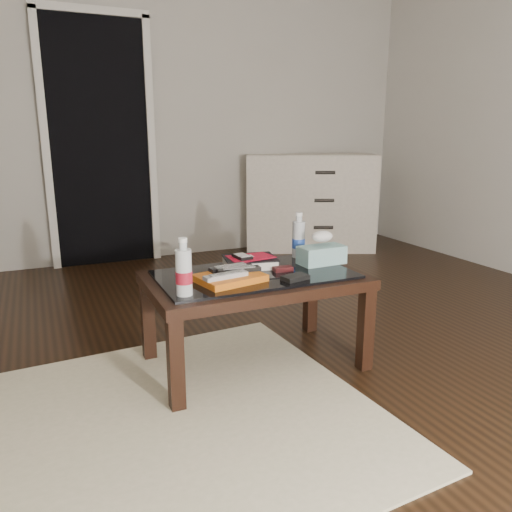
# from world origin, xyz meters

# --- Properties ---
(ground) EXTENTS (5.00, 5.00, 0.00)m
(ground) POSITION_xyz_m (0.00, 0.00, 0.00)
(ground) COLOR black
(ground) RESTS_ON ground
(doorway) EXTENTS (0.90, 0.08, 2.07)m
(doorway) POSITION_xyz_m (-0.40, 2.47, 1.02)
(doorway) COLOR black
(doorway) RESTS_ON ground
(coffee_table) EXTENTS (1.00, 0.60, 0.46)m
(coffee_table) POSITION_xyz_m (-0.03, 0.16, 0.40)
(coffee_table) COLOR black
(coffee_table) RESTS_ON ground
(rug) EXTENTS (2.09, 1.62, 0.01)m
(rug) POSITION_xyz_m (-0.74, -0.20, 0.01)
(rug) COLOR beige
(rug) RESTS_ON ground
(dresser) EXTENTS (1.30, 0.94, 0.90)m
(dresser) POSITION_xyz_m (1.47, 2.23, 0.45)
(dresser) COLOR beige
(dresser) RESTS_ON ground
(magazines) EXTENTS (0.32, 0.26, 0.03)m
(magazines) POSITION_xyz_m (-0.18, 0.08, 0.48)
(magazines) COLOR orange
(magazines) RESTS_ON coffee_table
(remote_silver) EXTENTS (0.21, 0.08, 0.02)m
(remote_silver) POSITION_xyz_m (-0.21, 0.04, 0.50)
(remote_silver) COLOR #ACABB0
(remote_silver) RESTS_ON magazines
(remote_black_front) EXTENTS (0.20, 0.07, 0.02)m
(remote_black_front) POSITION_xyz_m (-0.12, 0.11, 0.50)
(remote_black_front) COLOR black
(remote_black_front) RESTS_ON magazines
(remote_black_back) EXTENTS (0.20, 0.07, 0.02)m
(remote_black_back) POSITION_xyz_m (-0.15, 0.16, 0.50)
(remote_black_back) COLOR black
(remote_black_back) RESTS_ON magazines
(textbook) EXTENTS (0.28, 0.24, 0.05)m
(textbook) POSITION_xyz_m (0.00, 0.28, 0.48)
(textbook) COLOR black
(textbook) RESTS_ON coffee_table
(dvd_mailers) EXTENTS (0.19, 0.14, 0.01)m
(dvd_mailers) POSITION_xyz_m (-0.01, 0.28, 0.51)
(dvd_mailers) COLOR #B10B25
(dvd_mailers) RESTS_ON textbook
(ipod) EXTENTS (0.07, 0.11, 0.02)m
(ipod) POSITION_xyz_m (-0.05, 0.26, 0.52)
(ipod) COLOR black
(ipod) RESTS_ON dvd_mailers
(flip_phone) EXTENTS (0.09, 0.05, 0.02)m
(flip_phone) POSITION_xyz_m (0.11, 0.13, 0.47)
(flip_phone) COLOR black
(flip_phone) RESTS_ON coffee_table
(wallet) EXTENTS (0.13, 0.09, 0.02)m
(wallet) POSITION_xyz_m (0.10, -0.02, 0.47)
(wallet) COLOR black
(wallet) RESTS_ON coffee_table
(water_bottle_left) EXTENTS (0.08, 0.08, 0.24)m
(water_bottle_left) POSITION_xyz_m (-0.42, -0.02, 0.58)
(water_bottle_left) COLOR silver
(water_bottle_left) RESTS_ON coffee_table
(water_bottle_right) EXTENTS (0.08, 0.08, 0.24)m
(water_bottle_right) POSITION_xyz_m (0.31, 0.35, 0.58)
(water_bottle_right) COLOR silver
(water_bottle_right) RESTS_ON coffee_table
(tissue_box) EXTENTS (0.24, 0.13, 0.09)m
(tissue_box) POSITION_xyz_m (0.35, 0.18, 0.51)
(tissue_box) COLOR teal
(tissue_box) RESTS_ON coffee_table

